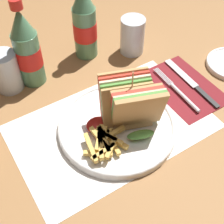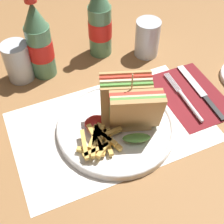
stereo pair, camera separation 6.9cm
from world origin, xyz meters
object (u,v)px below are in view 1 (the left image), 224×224
(club_sandwich, at_px, (131,105))
(glass_far, at_px, (6,72))
(coke_bottle_far, at_px, (85,24))
(fork, at_px, (180,93))
(glass_near, at_px, (132,38))
(coke_bottle_near, at_px, (27,50))
(plate_main, at_px, (117,126))
(knife, at_px, (192,83))

(club_sandwich, height_order, glass_far, club_sandwich)
(coke_bottle_far, distance_m, glass_far, 0.24)
(fork, bearing_deg, coke_bottle_far, 115.27)
(club_sandwich, distance_m, glass_near, 0.28)
(glass_near, distance_m, glass_far, 0.35)
(coke_bottle_near, bearing_deg, glass_far, 173.45)
(fork, height_order, glass_near, glass_near)
(plate_main, xyz_separation_m, glass_far, (-0.16, 0.26, 0.04))
(knife, height_order, glass_near, glass_near)
(club_sandwich, xyz_separation_m, knife, (0.21, 0.03, -0.07))
(glass_near, bearing_deg, plate_main, -131.34)
(glass_near, relative_size, glass_far, 1.00)
(knife, height_order, coke_bottle_far, coke_bottle_far)
(fork, relative_size, coke_bottle_far, 0.78)
(coke_bottle_near, distance_m, glass_far, 0.08)
(coke_bottle_far, distance_m, glass_near, 0.14)
(glass_near, bearing_deg, club_sandwich, -125.53)
(plate_main, height_order, knife, plate_main)
(plate_main, height_order, club_sandwich, club_sandwich)
(coke_bottle_far, bearing_deg, plate_main, -105.59)
(glass_near, bearing_deg, knife, -75.69)
(fork, bearing_deg, club_sandwich, -172.99)
(knife, relative_size, glass_near, 1.98)
(fork, distance_m, coke_bottle_near, 0.39)
(fork, distance_m, glass_near, 0.22)
(coke_bottle_near, distance_m, glass_near, 0.29)
(fork, height_order, glass_far, glass_far)
(club_sandwich, xyz_separation_m, coke_bottle_far, (0.05, 0.29, 0.03))
(coke_bottle_far, height_order, glass_near, coke_bottle_far)
(club_sandwich, relative_size, coke_bottle_far, 0.64)
(coke_bottle_near, relative_size, coke_bottle_far, 1.00)
(plate_main, relative_size, club_sandwich, 1.82)
(club_sandwich, height_order, knife, club_sandwich)
(coke_bottle_far, height_order, glass_far, coke_bottle_far)
(glass_near, bearing_deg, coke_bottle_near, 173.15)
(plate_main, height_order, fork, plate_main)
(plate_main, relative_size, fork, 1.51)
(plate_main, xyz_separation_m, club_sandwich, (0.03, -0.01, 0.06))
(glass_near, bearing_deg, coke_bottle_far, 153.37)
(knife, bearing_deg, coke_bottle_near, 147.61)
(plate_main, relative_size, glass_far, 2.59)
(plate_main, bearing_deg, fork, 1.81)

